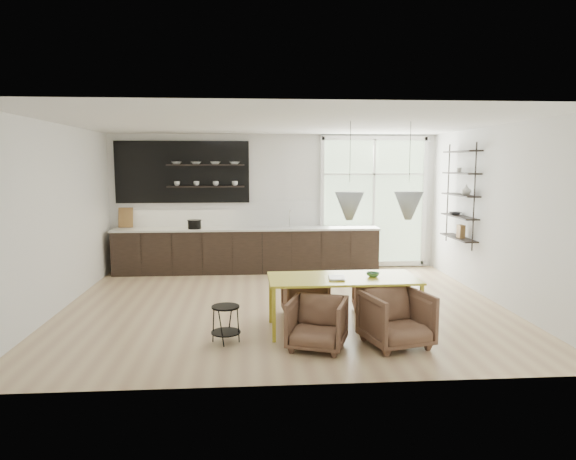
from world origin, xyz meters
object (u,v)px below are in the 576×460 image
at_px(wire_stool, 226,319).
at_px(armchair_back_right, 375,294).
at_px(dining_table, 343,281).
at_px(armchair_front_left, 317,323).
at_px(armchair_front_right, 396,319).
at_px(armchair_back_left, 305,297).

bearing_deg(wire_stool, armchair_back_right, 27.49).
distance_m(dining_table, wire_stool, 1.67).
relative_size(armchair_front_left, armchair_front_right, 0.90).
distance_m(armchair_back_left, armchair_front_left, 1.35).
bearing_deg(armchair_back_left, armchair_front_right, 122.57).
relative_size(dining_table, armchair_back_right, 3.07).
distance_m(armchair_back_right, armchair_front_right, 1.44).
relative_size(armchair_back_left, armchair_front_left, 0.94).
xyz_separation_m(dining_table, armchair_back_left, (-0.45, 0.67, -0.39)).
xyz_separation_m(armchair_back_left, armchair_back_right, (1.09, 0.10, 0.00)).
xyz_separation_m(armchair_back_right, armchair_front_left, (-1.08, -1.45, 0.01)).
bearing_deg(armchair_front_right, dining_table, 114.98).
xyz_separation_m(armchair_front_right, wire_stool, (-2.14, 0.28, -0.04)).
relative_size(armchair_back_right, wire_stool, 1.38).
xyz_separation_m(armchair_back_right, wire_stool, (-2.22, -1.16, 0.01)).
relative_size(dining_table, armchair_front_left, 2.93).
height_order(armchair_front_right, wire_stool, armchair_front_right).
bearing_deg(dining_table, armchair_back_left, 123.24).
xyz_separation_m(armchair_back_left, armchair_front_left, (0.01, -1.35, 0.02)).
height_order(dining_table, armchair_back_left, dining_table).
bearing_deg(armchair_front_left, wire_stool, -175.27).
height_order(dining_table, wire_stool, dining_table).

